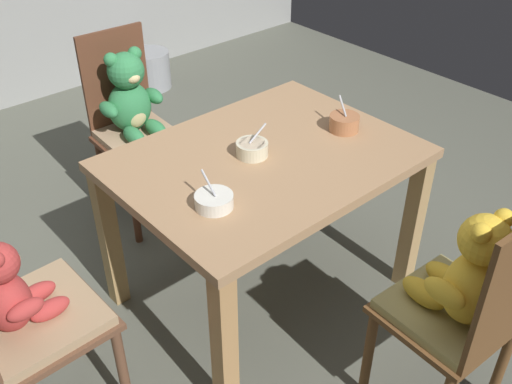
{
  "coord_description": "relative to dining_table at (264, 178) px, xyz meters",
  "views": [
    {
      "loc": [
        -1.29,
        -1.42,
        1.87
      ],
      "look_at": [
        0.0,
        0.05,
        0.51
      ],
      "focal_mm": 41.28,
      "sensor_mm": 36.0,
      "label": 1
    }
  ],
  "objects": [
    {
      "name": "porridge_bowl_cream_center",
      "position": [
        -0.04,
        0.03,
        0.14
      ],
      "size": [
        0.13,
        0.12,
        0.12
      ],
      "color": "beige",
      "rests_on": "dining_table"
    },
    {
      "name": "teddy_chair_near_left",
      "position": [
        -1.0,
        0.03,
        -0.07
      ],
      "size": [
        0.41,
        0.42,
        0.93
      ],
      "rotation": [
        0.0,
        0.0,
        0.02
      ],
      "color": "brown",
      "rests_on": "ground_plane"
    },
    {
      "name": "ground_plane",
      "position": [
        0.0,
        0.0,
        -0.62
      ],
      "size": [
        5.2,
        5.2,
        0.04
      ],
      "color": "#5A5C50"
    },
    {
      "name": "dining_table",
      "position": [
        0.0,
        0.0,
        0.0
      ],
      "size": [
        1.12,
        0.85,
        0.7
      ],
      "color": "#A87F59",
      "rests_on": "ground_plane"
    },
    {
      "name": "teddy_chair_near_front",
      "position": [
        0.07,
        -0.86,
        -0.03
      ],
      "size": [
        0.42,
        0.39,
        0.94
      ],
      "rotation": [
        0.0,
        0.0,
        1.52
      ],
      "color": "brown",
      "rests_on": "ground_plane"
    },
    {
      "name": "porridge_bowl_terracotta_near_right",
      "position": [
        0.38,
        -0.06,
        0.14
      ],
      "size": [
        0.12,
        0.13,
        0.13
      ],
      "color": "#B57249",
      "rests_on": "dining_table"
    },
    {
      "name": "porridge_bowl_white_near_left",
      "position": [
        -0.35,
        -0.14,
        0.13
      ],
      "size": [
        0.13,
        0.14,
        0.11
      ],
      "color": "white",
      "rests_on": "dining_table"
    },
    {
      "name": "teddy_chair_far_center",
      "position": [
        -0.08,
        0.86,
        -0.02
      ],
      "size": [
        0.38,
        0.39,
        0.95
      ],
      "rotation": [
        0.0,
        0.0,
        -1.62
      ],
      "color": "brown",
      "rests_on": "ground_plane"
    },
    {
      "name": "metal_pail",
      "position": [
        0.8,
        2.15,
        -0.46
      ],
      "size": [
        0.3,
        0.3,
        0.27
      ],
      "primitive_type": "cylinder",
      "color": "#93969B",
      "rests_on": "ground_plane"
    }
  ]
}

